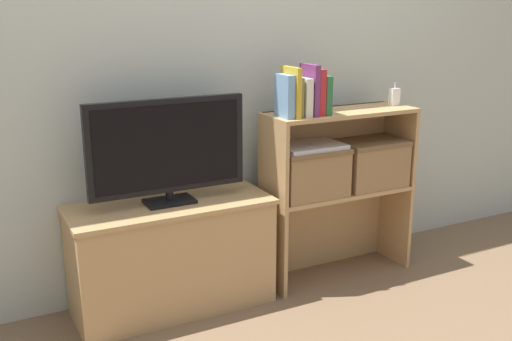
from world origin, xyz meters
The scene contains 17 objects.
ground_plane centered at (0.00, 0.00, 0.00)m, with size 16.00×16.00×0.00m, color brown.
wall_back centered at (0.00, 0.40, 1.20)m, with size 10.00×0.05×2.40m.
tv_stand centered at (-0.42, 0.18, 0.26)m, with size 0.93×0.39×0.52m.
tv centered at (-0.42, 0.18, 0.77)m, with size 0.73×0.14×0.48m.
bookshelf_lower_tier centered at (0.48, 0.19, 0.29)m, with size 0.79×0.28×0.46m.
bookshelf_upper_tier centered at (0.48, 0.19, 0.73)m, with size 0.79×0.28×0.41m.
book_skyblue centered at (0.13, 0.10, 0.98)m, with size 0.04×0.13×0.20m.
book_mustard centered at (0.17, 0.10, 0.99)m, with size 0.02×0.16×0.23m.
book_olive centered at (0.19, 0.10, 0.97)m, with size 0.02×0.12×0.19m.
book_ivory centered at (0.23, 0.10, 0.97)m, with size 0.04×0.14×0.18m.
book_plum centered at (0.27, 0.10, 1.00)m, with size 0.03×0.14×0.24m.
book_crimson centered at (0.30, 0.10, 0.99)m, with size 0.03×0.14×0.22m.
book_forest centered at (0.34, 0.10, 0.97)m, with size 0.03×0.14×0.19m.
baby_monitor centered at (0.81, 0.14, 0.92)m, with size 0.05×0.03×0.12m.
storage_basket_left centered at (0.29, 0.12, 0.60)m, with size 0.35×0.24×0.24m.
storage_basket_right centered at (0.67, 0.12, 0.60)m, with size 0.35×0.24×0.24m.
laptop centered at (0.29, 0.12, 0.72)m, with size 0.32×0.23×0.02m.
Camera 1 is at (-1.26, -2.28, 1.39)m, focal length 42.00 mm.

